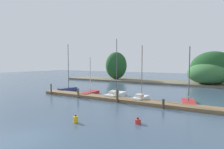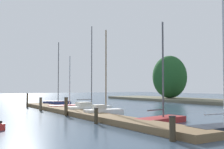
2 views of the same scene
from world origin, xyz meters
name	(u,v)px [view 1 (image 1 of 2)]	position (x,y,z in m)	size (l,w,h in m)	color
ground	(24,139)	(0.00, 0.00, 0.00)	(160.00, 160.00, 0.00)	#384C60
dock_pier	(123,100)	(0.00, 12.62, 0.17)	(24.69, 1.80, 0.35)	brown
far_shore	(209,72)	(7.53, 35.02, 2.79)	(53.30, 8.87, 7.29)	#66604C
sailboat_0	(68,89)	(-10.97, 14.93, 0.41)	(1.59, 3.28, 7.41)	navy
sailboat_1	(90,93)	(-6.15, 14.30, 0.27)	(1.64, 3.99, 5.32)	maroon
sailboat_2	(116,94)	(-2.06, 14.56, 0.37)	(1.44, 4.14, 7.60)	white
sailboat_3	(141,98)	(1.77, 13.82, 0.41)	(1.21, 3.09, 6.51)	white
sailboat_4	(189,101)	(6.80, 15.02, 0.29)	(2.02, 3.97, 6.26)	maroon
mooring_piling_0	(51,89)	(-10.85, 11.44, 0.76)	(0.21, 0.21, 1.51)	#4C3D28
mooring_piling_1	(78,93)	(-5.75, 11.33, 0.62)	(0.28, 0.28, 1.23)	brown
mooring_piling_2	(117,96)	(-0.18, 11.57, 0.72)	(0.30, 0.30, 1.42)	#4C3D28
mooring_piling_3	(163,104)	(5.06, 11.34, 0.48)	(0.26, 0.26, 0.95)	#3D3323
channel_buoy_0	(76,119)	(0.55, 3.87, 0.24)	(0.35, 0.35, 0.58)	gold
channel_buoy_1	(138,121)	(4.65, 6.04, 0.17)	(0.45, 0.45, 0.48)	red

